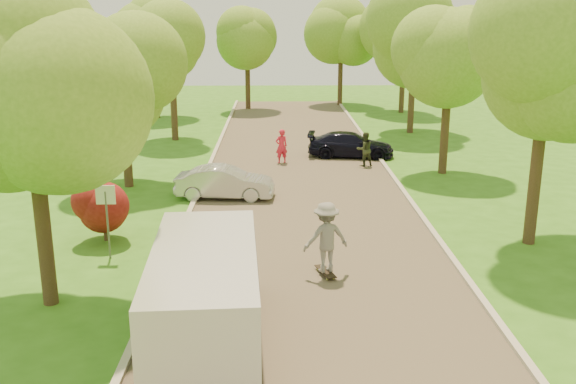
{
  "coord_description": "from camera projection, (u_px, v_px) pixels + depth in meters",
  "views": [
    {
      "loc": [
        -1.0,
        -13.47,
        6.83
      ],
      "look_at": [
        -0.6,
        6.34,
        1.3
      ],
      "focal_mm": 40.0,
      "sensor_mm": 36.0,
      "label": 1
    }
  ],
  "objects": [
    {
      "name": "tree_l_far",
      "position": [
        175.0,
        40.0,
        34.42
      ],
      "size": [
        4.92,
        4.8,
        7.79
      ],
      "color": "#382619",
      "rests_on": "ground"
    },
    {
      "name": "tree_r_mida",
      "position": [
        556.0,
        60.0,
        18.29
      ],
      "size": [
        5.13,
        5.0,
        7.95
      ],
      "color": "#382619",
      "rests_on": "ground"
    },
    {
      "name": "curb_right",
      "position": [
        419.0,
        212.0,
        22.6
      ],
      "size": [
        0.18,
        60.0,
        0.12
      ],
      "primitive_type": "cube",
      "color": "#B2AD9E",
      "rests_on": "ground"
    },
    {
      "name": "longboard",
      "position": [
        325.0,
        272.0,
        17.3
      ],
      "size": [
        0.55,
        1.03,
        0.12
      ],
      "rotation": [
        0.0,
        0.0,
        3.44
      ],
      "color": "black",
      "rests_on": "ground"
    },
    {
      "name": "curb_left",
      "position": [
        189.0,
        214.0,
        22.44
      ],
      "size": [
        0.18,
        60.0,
        0.12
      ],
      "primitive_type": "cube",
      "color": "#B2AD9E",
      "rests_on": "ground"
    },
    {
      "name": "silver_sedan",
      "position": [
        225.0,
        183.0,
        24.42
      ],
      "size": [
        3.83,
        1.61,
        1.23
      ],
      "primitive_type": "imported",
      "rotation": [
        0.0,
        0.0,
        1.49
      ],
      "color": "#B4B5BA",
      "rests_on": "ground"
    },
    {
      "name": "person_olive",
      "position": [
        365.0,
        149.0,
        29.49
      ],
      "size": [
        0.92,
        0.8,
        1.59
      ],
      "primitive_type": "imported",
      "rotation": [
        0.0,
        0.0,
        3.44
      ],
      "color": "#2D3620",
      "rests_on": "ground"
    },
    {
      "name": "ground",
      "position": [
        319.0,
        319.0,
        14.83
      ],
      "size": [
        100.0,
        100.0,
        0.0
      ],
      "primitive_type": "plane",
      "color": "#336D1A",
      "rests_on": "ground"
    },
    {
      "name": "street_sign",
      "position": [
        106.0,
        206.0,
        18.15
      ],
      "size": [
        0.55,
        0.06,
        2.17
      ],
      "color": "#59595E",
      "rests_on": "ground"
    },
    {
      "name": "tree_bg_d",
      "position": [
        344.0,
        34.0,
        48.15
      ],
      "size": [
        5.12,
        5.0,
        7.72
      ],
      "color": "#382619",
      "rests_on": "ground"
    },
    {
      "name": "tree_bg_c",
      "position": [
        250.0,
        39.0,
        46.17
      ],
      "size": [
        4.92,
        4.8,
        7.33
      ],
      "color": "#382619",
      "rests_on": "ground"
    },
    {
      "name": "red_shrub",
      "position": [
        103.0,
        207.0,
        19.71
      ],
      "size": [
        1.7,
        1.7,
        1.95
      ],
      "color": "#382619",
      "rests_on": "ground"
    },
    {
      "name": "tree_r_far",
      "position": [
        419.0,
        32.0,
        36.51
      ],
      "size": [
        5.33,
        5.2,
        8.34
      ],
      "color": "#382619",
      "rests_on": "ground"
    },
    {
      "name": "tree_bg_a",
      "position": [
        157.0,
        37.0,
        42.12
      ],
      "size": [
        5.12,
        5.0,
        7.72
      ],
      "color": "#382619",
      "rests_on": "ground"
    },
    {
      "name": "tree_l_mida",
      "position": [
        38.0,
        91.0,
        14.28
      ],
      "size": [
        4.71,
        4.6,
        7.39
      ],
      "color": "#382619",
      "rests_on": "ground"
    },
    {
      "name": "dark_sedan",
      "position": [
        351.0,
        145.0,
        31.48
      ],
      "size": [
        4.38,
        2.23,
        1.22
      ],
      "primitive_type": "imported",
      "rotation": [
        0.0,
        0.0,
        1.44
      ],
      "color": "black",
      "rests_on": "ground"
    },
    {
      "name": "tree_r_midb",
      "position": [
        454.0,
        61.0,
        27.13
      ],
      "size": [
        4.51,
        4.4,
        7.01
      ],
      "color": "#382619",
      "rests_on": "ground"
    },
    {
      "name": "tree_l_midb",
      "position": [
        126.0,
        73.0,
        25.02
      ],
      "size": [
        4.3,
        4.2,
        6.62
      ],
      "color": "#382619",
      "rests_on": "ground"
    },
    {
      "name": "skateboarder",
      "position": [
        326.0,
        237.0,
        17.04
      ],
      "size": [
        1.4,
        1.05,
        1.93
      ],
      "primitive_type": "imported",
      "rotation": [
        0.0,
        0.0,
        3.44
      ],
      "color": "slate",
      "rests_on": "longboard"
    },
    {
      "name": "minivan",
      "position": [
        205.0,
        294.0,
        13.58
      ],
      "size": [
        2.52,
        5.74,
        2.09
      ],
      "rotation": [
        0.0,
        0.0,
        0.06
      ],
      "color": "silver",
      "rests_on": "ground"
    },
    {
      "name": "person_striped",
      "position": [
        281.0,
        146.0,
        30.09
      ],
      "size": [
        0.69,
        0.58,
        1.62
      ],
      "primitive_type": "imported",
      "rotation": [
        0.0,
        0.0,
        3.51
      ],
      "color": "red",
      "rests_on": "ground"
    },
    {
      "name": "road",
      "position": [
        304.0,
        215.0,
        22.53
      ],
      "size": [
        8.0,
        60.0,
        0.01
      ],
      "primitive_type": "cube",
      "color": "#4C4438",
      "rests_on": "ground"
    },
    {
      "name": "tree_bg_b",
      "position": [
        408.0,
        33.0,
        44.32
      ],
      "size": [
        5.12,
        5.0,
        7.95
      ],
      "color": "#382619",
      "rests_on": "ground"
    }
  ]
}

